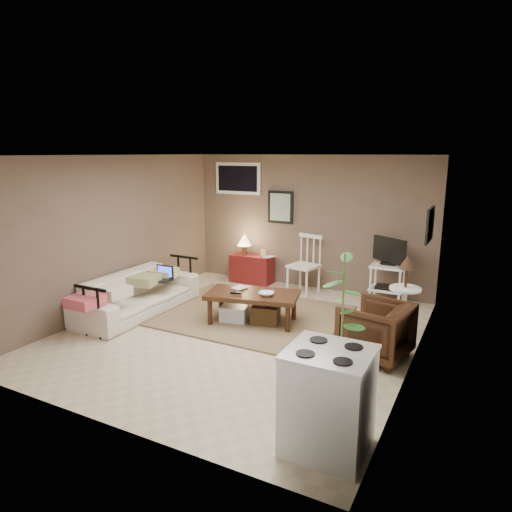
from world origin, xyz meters
The scene contains 20 objects.
floor centered at (0.00, 0.00, 0.00)m, with size 5.00×5.00×0.00m, color #C1B293.
art_back centered at (-0.55, 2.48, 1.45)m, with size 0.50×0.03×0.60m, color black.
art_right centered at (2.23, 1.05, 1.52)m, with size 0.03×0.60×0.45m, color black.
window centered at (-1.45, 2.48, 1.95)m, with size 0.96×0.03×0.60m, color white.
rug centered at (-0.24, 0.63, 0.01)m, with size 2.79×2.23×0.03m, color olive.
coffee_table centered at (-0.03, 0.35, 0.28)m, with size 1.42×0.95×0.49m.
sofa centered at (-1.80, -0.05, 0.41)m, with size 2.12×0.62×0.83m, color beige.
sofa_pillows centered at (-1.75, -0.30, 0.51)m, with size 0.41×2.01×0.14m, color beige, non-canonical shape.
sofa_end_rails centered at (-1.68, -0.05, 0.36)m, with size 0.57×2.11×0.71m, color black, non-canonical shape.
laptop centered at (-1.60, 0.31, 0.54)m, with size 0.33×0.24×0.22m.
red_console centered at (-1.06, 2.26, 0.32)m, with size 0.80×0.36×0.93m.
spindle_chair centered at (0.09, 2.11, 0.48)m, with size 0.55×0.55×1.03m.
tv_stand centered at (1.53, 2.11, 0.59)m, with size 0.59×0.43×1.11m.
side_table centered at (2.00, 0.93, 0.69)m, with size 0.42×0.42×1.11m.
armchair centered at (1.82, 0.06, 0.38)m, with size 0.74×0.69×0.76m, color #321B0E.
potted_plant centered at (1.64, -0.76, 0.77)m, with size 0.36×0.36×1.46m.
stove centered at (1.88, -1.90, 0.44)m, with size 0.68×0.64×0.89m.
bowl centered at (0.22, 0.33, 0.57)m, with size 0.21×0.05×0.21m, color #361E0E.
book_table centered at (-0.36, 0.49, 0.58)m, with size 0.16×0.02×0.22m, color #361E0E.
book_console centered at (-0.74, 2.26, 0.64)m, with size 0.16×0.02×0.21m, color #361E0E.
Camera 1 is at (2.92, -5.19, 2.43)m, focal length 32.00 mm.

